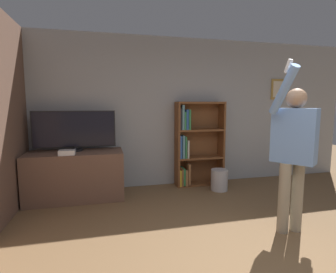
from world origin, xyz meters
The scene contains 7 objects.
wall_back centered at (0.01, 3.18, 1.35)m, with size 7.10×0.09×2.70m.
tv_ledge centered at (-1.79, 2.75, 0.38)m, with size 1.46×0.67×0.76m.
television centered at (-1.79, 2.83, 1.09)m, with size 1.26×0.22×0.64m.
game_console centered at (-1.88, 2.53, 0.79)m, with size 0.23×0.17×0.07m.
bookshelf centered at (0.28, 3.00, 0.76)m, with size 0.90×0.28×1.55m.
person centered at (0.78, 0.99, 1.02)m, with size 0.61×0.57×1.96m.
waste_bin centered at (0.61, 2.59, 0.18)m, with size 0.29×0.29×0.37m.
Camera 1 is at (-1.32, -1.54, 1.50)m, focal length 28.00 mm.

